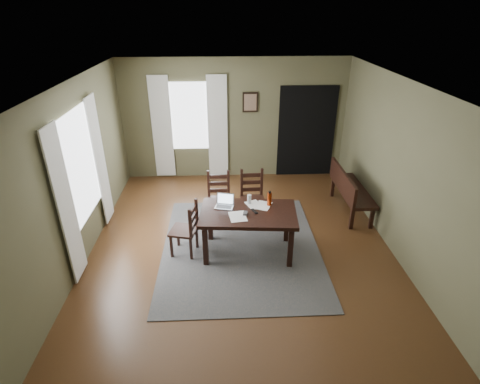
{
  "coord_description": "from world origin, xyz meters",
  "views": [
    {
      "loc": [
        -0.26,
        -5.21,
        3.7
      ],
      "look_at": [
        0.0,
        0.3,
        0.9
      ],
      "focal_mm": 28.0,
      "sensor_mm": 36.0,
      "label": 1
    }
  ],
  "objects_px": {
    "chair_back_left": "(219,199)",
    "chair_end": "(186,229)",
    "chair_back_right": "(252,198)",
    "bench": "(349,188)",
    "dining_table": "(248,217)",
    "laptop": "(225,203)",
    "water_bottle": "(269,199)"
  },
  "relations": [
    {
      "from": "chair_back_right",
      "to": "laptop",
      "type": "relative_size",
      "value": 3.01
    },
    {
      "from": "chair_back_left",
      "to": "laptop",
      "type": "relative_size",
      "value": 2.94
    },
    {
      "from": "chair_end",
      "to": "chair_back_right",
      "type": "relative_size",
      "value": 0.93
    },
    {
      "from": "chair_end",
      "to": "chair_back_right",
      "type": "xyz_separation_m",
      "value": [
        1.14,
        0.97,
        0.04
      ]
    },
    {
      "from": "chair_back_right",
      "to": "chair_end",
      "type": "bearing_deg",
      "value": -142.91
    },
    {
      "from": "bench",
      "to": "laptop",
      "type": "distance_m",
      "value": 2.64
    },
    {
      "from": "chair_back_right",
      "to": "laptop",
      "type": "height_order",
      "value": "chair_back_right"
    },
    {
      "from": "dining_table",
      "to": "chair_back_right",
      "type": "distance_m",
      "value": 1.02
    },
    {
      "from": "chair_back_right",
      "to": "chair_back_left",
      "type": "bearing_deg",
      "value": 175.86
    },
    {
      "from": "dining_table",
      "to": "laptop",
      "type": "distance_m",
      "value": 0.45
    },
    {
      "from": "chair_back_right",
      "to": "laptop",
      "type": "bearing_deg",
      "value": -126.78
    },
    {
      "from": "chair_end",
      "to": "water_bottle",
      "type": "height_order",
      "value": "water_bottle"
    },
    {
      "from": "chair_back_right",
      "to": "laptop",
      "type": "xyz_separation_m",
      "value": [
        -0.51,
        -0.78,
        0.33
      ]
    },
    {
      "from": "chair_back_left",
      "to": "chair_end",
      "type": "bearing_deg",
      "value": -116.6
    },
    {
      "from": "chair_end",
      "to": "bench",
      "type": "height_order",
      "value": "chair_end"
    },
    {
      "from": "dining_table",
      "to": "water_bottle",
      "type": "distance_m",
      "value": 0.46
    },
    {
      "from": "chair_back_left",
      "to": "water_bottle",
      "type": "bearing_deg",
      "value": -42.51
    },
    {
      "from": "dining_table",
      "to": "chair_back_left",
      "type": "bearing_deg",
      "value": 120.19
    },
    {
      "from": "dining_table",
      "to": "chair_end",
      "type": "height_order",
      "value": "chair_end"
    },
    {
      "from": "chair_back_left",
      "to": "chair_back_right",
      "type": "distance_m",
      "value": 0.62
    },
    {
      "from": "dining_table",
      "to": "chair_end",
      "type": "distance_m",
      "value": 1.02
    },
    {
      "from": "chair_back_right",
      "to": "dining_table",
      "type": "bearing_deg",
      "value": -101.62
    },
    {
      "from": "chair_end",
      "to": "chair_back_right",
      "type": "bearing_deg",
      "value": 143.51
    },
    {
      "from": "chair_back_left",
      "to": "chair_back_right",
      "type": "relative_size",
      "value": 0.98
    },
    {
      "from": "chair_back_right",
      "to": "laptop",
      "type": "distance_m",
      "value": 0.99
    },
    {
      "from": "water_bottle",
      "to": "bench",
      "type": "bearing_deg",
      "value": 32.59
    },
    {
      "from": "bench",
      "to": "water_bottle",
      "type": "bearing_deg",
      "value": 122.59
    },
    {
      "from": "chair_end",
      "to": "chair_back_left",
      "type": "distance_m",
      "value": 1.1
    },
    {
      "from": "bench",
      "to": "laptop",
      "type": "bearing_deg",
      "value": 113.95
    },
    {
      "from": "chair_back_right",
      "to": "water_bottle",
      "type": "relative_size",
      "value": 3.96
    },
    {
      "from": "dining_table",
      "to": "bench",
      "type": "relative_size",
      "value": 1.04
    },
    {
      "from": "chair_end",
      "to": "laptop",
      "type": "height_order",
      "value": "laptop"
    }
  ]
}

